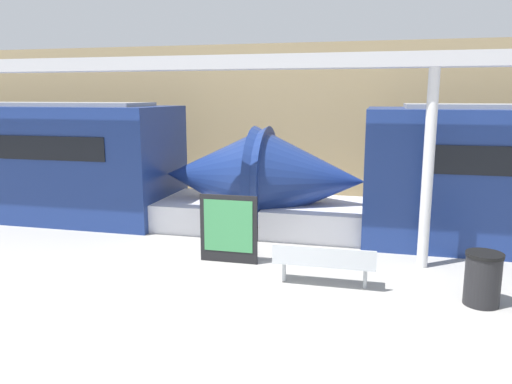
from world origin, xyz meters
TOP-DOWN VIEW (x-y plane):
  - ground_plane at (0.00, 0.00)m, footprint 60.00×60.00m
  - station_wall at (0.00, 8.86)m, footprint 56.00×0.20m
  - train_right at (-8.43, 5.16)m, footprint 15.60×2.93m
  - bench_near at (1.30, 1.47)m, footprint 1.84×0.45m
  - trash_bin at (3.92, 1.28)m, footprint 0.59×0.59m
  - poster_board at (-0.74, 2.32)m, footprint 1.21×0.07m
  - support_column_near at (3.12, 2.99)m, footprint 0.21×0.21m
  - canopy_beam at (3.12, 2.99)m, footprint 28.00×0.60m

SIDE VIEW (x-z plane):
  - ground_plane at x=0.00m, z-range 0.00..0.00m
  - trash_bin at x=3.92m, z-range 0.00..0.89m
  - bench_near at x=1.30m, z-range 0.09..0.85m
  - poster_board at x=-0.74m, z-range 0.01..1.42m
  - train_right at x=-8.43m, z-range -0.10..3.10m
  - support_column_near at x=3.12m, z-range 0.00..3.91m
  - station_wall at x=0.00m, z-range 0.00..5.00m
  - canopy_beam at x=3.12m, z-range 3.91..4.19m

